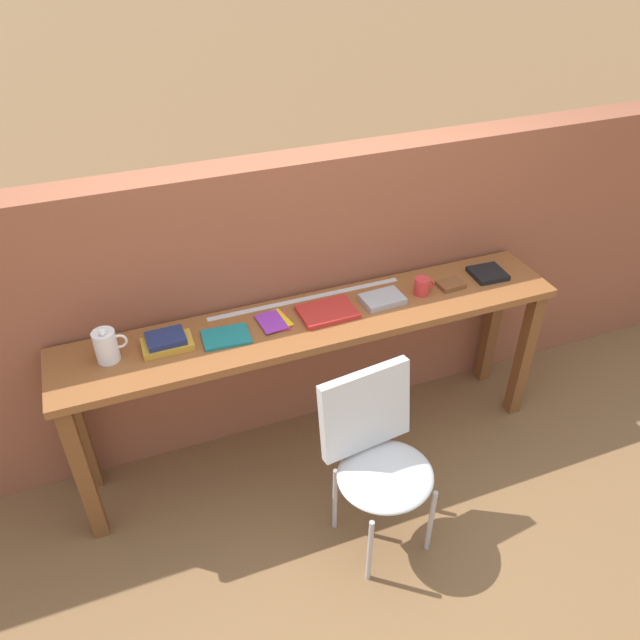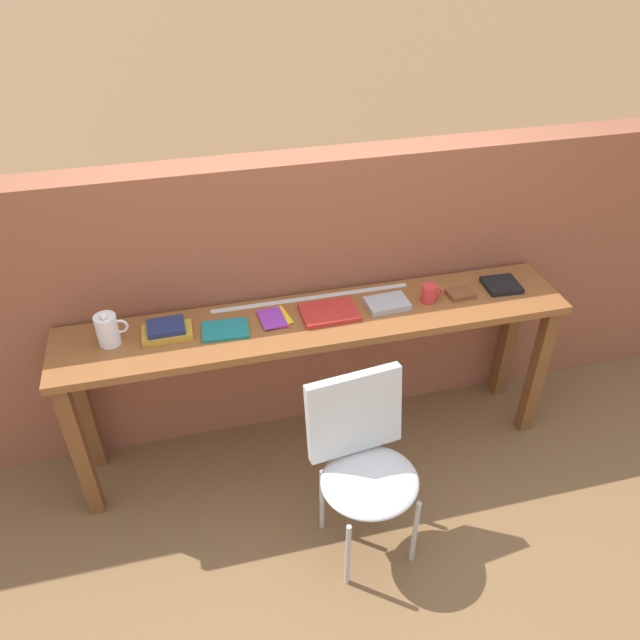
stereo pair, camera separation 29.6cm
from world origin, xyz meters
The scene contains 14 objects.
ground_plane centered at (0.00, 0.00, 0.00)m, with size 40.00×40.00×0.00m, color brown.
brick_wall_back centered at (0.00, 0.64, 0.78)m, with size 6.00×0.20×1.56m, color #935138.
sideboard centered at (0.00, 0.30, 0.74)m, with size 2.50×0.44×0.88m.
chair_white_moulded centered at (0.06, -0.31, 0.53)m, with size 0.49×0.50×0.89m.
pitcher_white centered at (-0.96, 0.33, 0.96)m, with size 0.14×0.10×0.18m.
book_stack_leftmost centered at (-0.71, 0.33, 0.91)m, with size 0.23×0.14×0.06m.
magazine_cycling centered at (-0.45, 0.30, 0.89)m, with size 0.22×0.15×0.02m, color #19757A.
pamphlet_pile_colourful centered at (-0.20, 0.34, 0.89)m, with size 0.16×0.19×0.01m.
book_open_centre centered at (0.06, 0.31, 0.89)m, with size 0.27×0.20×0.02m, color red.
book_grey_hardcover centered at (0.36, 0.31, 0.90)m, with size 0.21×0.14×0.03m, color #9E9EA3.
mug centered at (0.58, 0.30, 0.92)m, with size 0.11×0.08×0.09m.
leather_journal_brown centered at (0.75, 0.31, 0.89)m, with size 0.13×0.10×0.02m, color brown.
book_repair_rightmost centered at (0.99, 0.33, 0.89)m, with size 0.17×0.17×0.03m, color black.
ruler_metal_back_edge centered at (0.01, 0.47, 0.88)m, with size 1.02×0.03×0.00m, color silver.
Camera 2 is at (-0.58, -2.08, 2.64)m, focal length 35.00 mm.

